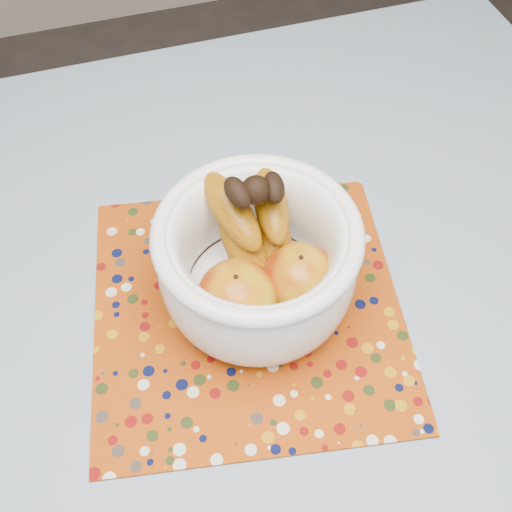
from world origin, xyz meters
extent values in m
cube|color=brown|center=(0.00, 0.00, 0.73)|extent=(1.20, 1.20, 0.04)
cylinder|color=brown|center=(0.53, 0.53, 0.35)|extent=(0.06, 0.06, 0.71)
cube|color=slate|center=(0.00, 0.00, 0.76)|extent=(1.32, 1.32, 0.01)
cube|color=#983908|center=(0.04, 0.12, 0.76)|extent=(0.43, 0.43, 0.00)
cylinder|color=white|center=(0.05, 0.13, 0.77)|extent=(0.11, 0.11, 0.01)
cylinder|color=white|center=(0.05, 0.13, 0.78)|extent=(0.17, 0.17, 0.01)
torus|color=white|center=(0.05, 0.13, 0.89)|extent=(0.23, 0.23, 0.02)
ellipsoid|color=maroon|center=(0.02, 0.10, 0.83)|extent=(0.09, 0.09, 0.08)
ellipsoid|color=maroon|center=(0.09, 0.10, 0.83)|extent=(0.08, 0.08, 0.08)
sphere|color=black|center=(0.06, 0.16, 0.92)|extent=(0.03, 0.03, 0.03)
camera|label=1|loc=(-0.07, -0.24, 1.39)|focal=42.00mm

